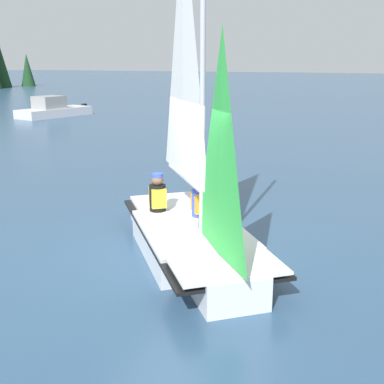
{
  "coord_description": "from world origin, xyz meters",
  "views": [
    {
      "loc": [
        6.75,
        3.27,
        3.12
      ],
      "look_at": [
        0.0,
        0.0,
        1.07
      ],
      "focal_mm": 45.0,
      "sensor_mm": 36.0,
      "label": 1
    }
  ],
  "objects_px": {
    "sailor_helm": "(200,207)",
    "motorboat_distant": "(53,109)",
    "sailor_crew": "(158,202)",
    "sailboat_main": "(191,213)"
  },
  "relations": [
    {
      "from": "sailor_helm",
      "to": "motorboat_distant",
      "type": "bearing_deg",
      "value": -174.06
    },
    {
      "from": "motorboat_distant",
      "to": "sailor_helm",
      "type": "bearing_deg",
      "value": 58.7
    },
    {
      "from": "sailor_crew",
      "to": "motorboat_distant",
      "type": "height_order",
      "value": "motorboat_distant"
    },
    {
      "from": "sailor_helm",
      "to": "sailor_crew",
      "type": "bearing_deg",
      "value": -129.33
    },
    {
      "from": "sailor_helm",
      "to": "motorboat_distant",
      "type": "xyz_separation_m",
      "value": [
        -14.46,
        -16.11,
        -0.22
      ]
    },
    {
      "from": "sailboat_main",
      "to": "sailor_helm",
      "type": "xyz_separation_m",
      "value": [
        -0.57,
        -0.1,
        -0.07
      ]
    },
    {
      "from": "motorboat_distant",
      "to": "sailor_crew",
      "type": "bearing_deg",
      "value": 57.09
    },
    {
      "from": "sailor_helm",
      "to": "sailor_crew",
      "type": "xyz_separation_m",
      "value": [
        0.04,
        -0.84,
        0.0
      ]
    },
    {
      "from": "sailor_helm",
      "to": "motorboat_distant",
      "type": "relative_size",
      "value": 0.25
    },
    {
      "from": "sailor_crew",
      "to": "motorboat_distant",
      "type": "distance_m",
      "value": 21.06
    }
  ]
}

